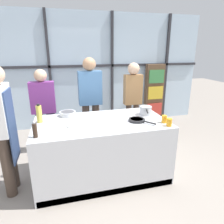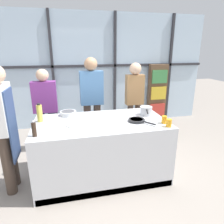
# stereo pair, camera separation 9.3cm
# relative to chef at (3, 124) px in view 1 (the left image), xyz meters

# --- Properties ---
(ground_plane) EXTENTS (18.00, 18.00, 0.00)m
(ground_plane) POSITION_rel_chef_xyz_m (1.31, 0.05, -1.01)
(ground_plane) COLOR gray
(back_window_wall) EXTENTS (6.40, 0.10, 2.80)m
(back_window_wall) POSITION_rel_chef_xyz_m (1.31, 2.39, 0.39)
(back_window_wall) COLOR silver
(back_window_wall) RESTS_ON ground_plane
(bookshelf) EXTENTS (0.50, 0.19, 1.56)m
(bookshelf) POSITION_rel_chef_xyz_m (3.23, 2.20, -0.23)
(bookshelf) COLOR brown
(bookshelf) RESTS_ON ground_plane
(demo_island) EXTENTS (1.96, 1.05, 0.91)m
(demo_island) POSITION_rel_chef_xyz_m (1.31, 0.05, -0.56)
(demo_island) COLOR silver
(demo_island) RESTS_ON ground_plane
(chef) EXTENTS (0.25, 0.45, 1.78)m
(chef) POSITION_rel_chef_xyz_m (0.00, 0.00, 0.00)
(chef) COLOR #47382D
(chef) RESTS_ON ground_plane
(spectator_far_left) EXTENTS (0.44, 0.22, 1.60)m
(spectator_far_left) POSITION_rel_chef_xyz_m (0.43, 1.10, -0.11)
(spectator_far_left) COLOR #232838
(spectator_far_left) RESTS_ON ground_plane
(spectator_center_left) EXTENTS (0.44, 0.25, 1.80)m
(spectator_center_left) POSITION_rel_chef_xyz_m (1.31, 1.10, 0.02)
(spectator_center_left) COLOR #47382D
(spectator_center_left) RESTS_ON ground_plane
(spectator_center_right) EXTENTS (0.37, 0.24, 1.69)m
(spectator_center_right) POSITION_rel_chef_xyz_m (2.19, 1.10, -0.02)
(spectator_center_right) COLOR #47382D
(spectator_center_right) RESTS_ON ground_plane
(frying_pan) EXTENTS (0.32, 0.38, 0.04)m
(frying_pan) POSITION_rel_chef_xyz_m (1.83, -0.08, -0.08)
(frying_pan) COLOR #232326
(frying_pan) RESTS_ON demo_island
(saucepan) EXTENTS (0.20, 0.36, 0.14)m
(saucepan) POSITION_rel_chef_xyz_m (2.07, 0.18, -0.02)
(saucepan) COLOR silver
(saucepan) RESTS_ON demo_island
(white_plate) EXTENTS (0.23, 0.23, 0.01)m
(white_plate) POSITION_rel_chef_xyz_m (0.91, -0.02, -0.09)
(white_plate) COLOR white
(white_plate) RESTS_ON demo_island
(mixing_bowl) EXTENTS (0.26, 0.26, 0.07)m
(mixing_bowl) POSITION_rel_chef_xyz_m (0.84, 0.45, -0.06)
(mixing_bowl) COLOR silver
(mixing_bowl) RESTS_ON demo_island
(oil_bottle) EXTENTS (0.08, 0.08, 0.28)m
(oil_bottle) POSITION_rel_chef_xyz_m (0.43, 0.24, 0.03)
(oil_bottle) COLOR #E0CC4C
(oil_bottle) RESTS_ON demo_island
(pepper_grinder) EXTENTS (0.06, 0.06, 0.21)m
(pepper_grinder) POSITION_rel_chef_xyz_m (0.42, -0.30, -0.01)
(pepper_grinder) COLOR #332319
(pepper_grinder) RESTS_ON demo_island
(juice_glass_near) EXTENTS (0.08, 0.08, 0.11)m
(juice_glass_near) POSITION_rel_chef_xyz_m (2.19, -0.37, -0.04)
(juice_glass_near) COLOR orange
(juice_glass_near) RESTS_ON demo_island
(juice_glass_far) EXTENTS (0.08, 0.08, 0.11)m
(juice_glass_far) POSITION_rel_chef_xyz_m (2.19, -0.23, -0.04)
(juice_glass_far) COLOR orange
(juice_glass_far) RESTS_ON demo_island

